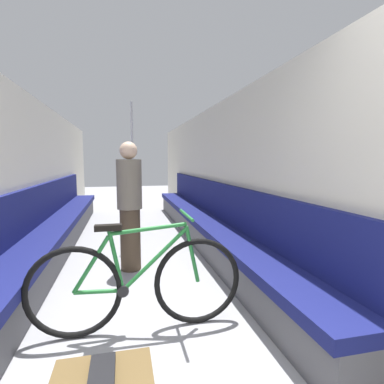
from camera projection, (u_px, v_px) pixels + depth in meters
wall_left at (31, 176)px, 4.24m from camera, size 0.10×11.16×2.26m
wall_right at (221, 174)px, 4.87m from camera, size 0.10×11.16×2.26m
bench_seat_row_left at (53, 231)px, 4.38m from camera, size 0.49×6.84×0.99m
bench_seat_row_right at (206, 224)px, 4.90m from camera, size 0.49×6.84×0.99m
bicycle at (138, 284)px, 2.35m from camera, size 1.68×0.46×0.93m
grab_pole_near at (133, 176)px, 4.70m from camera, size 0.08×0.08×2.24m
passenger_standing at (130, 205)px, 3.63m from camera, size 0.30×0.30×1.57m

